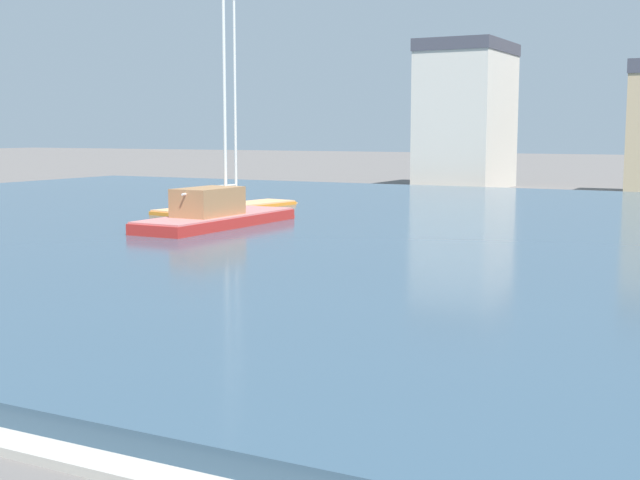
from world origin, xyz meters
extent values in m
cube|color=#334C60|center=(0.00, 30.66, 0.22)|extent=(79.11, 43.82, 0.44)
cube|color=red|center=(-11.99, 26.80, 0.40)|extent=(2.20, 7.35, 0.81)
ellipsoid|color=red|center=(-11.95, 30.28, 0.40)|extent=(1.94, 2.58, 0.77)
cube|color=#C7716E|center=(-11.99, 26.80, 0.84)|extent=(2.16, 7.20, 0.06)
cube|color=#9E7047|center=(-11.99, 26.26, 1.36)|extent=(1.51, 2.58, 0.99)
cylinder|color=silver|center=(-11.98, 27.35, 5.26)|extent=(0.12, 0.12, 8.90)
cylinder|color=silver|center=(-11.99, 26.07, 1.71)|extent=(0.11, 2.57, 0.08)
cube|color=orange|center=(-15.45, 32.57, 0.29)|extent=(2.82, 7.76, 0.58)
ellipsoid|color=orange|center=(-14.90, 36.13, 0.29)|extent=(1.90, 2.86, 0.55)
cube|color=#E2A56E|center=(-15.45, 32.57, 0.61)|extent=(2.76, 7.60, 0.06)
cylinder|color=silver|center=(-15.36, 33.13, 4.99)|extent=(0.12, 0.12, 8.81)
cylinder|color=silver|center=(-15.56, 31.82, 1.48)|extent=(0.48, 2.64, 0.08)
cube|color=beige|center=(-13.00, 57.60, 4.47)|extent=(5.07, 7.28, 8.94)
cube|color=#42424C|center=(-13.00, 57.60, 9.34)|extent=(5.17, 7.43, 0.80)
camera|label=1|loc=(5.67, 1.40, 3.83)|focal=48.31mm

